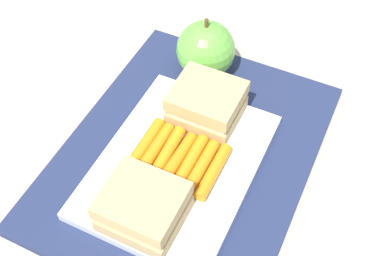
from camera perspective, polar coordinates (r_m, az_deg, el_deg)
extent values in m
plane|color=#B7AD99|center=(0.60, -0.52, -3.38)|extent=(2.40, 2.40, 0.00)
cube|color=navy|center=(0.59, -0.52, -3.10)|extent=(0.36, 0.28, 0.01)
cube|color=white|center=(0.57, -1.63, -4.30)|extent=(0.23, 0.17, 0.01)
cube|color=tan|center=(0.52, -5.56, -9.73)|extent=(0.07, 0.08, 0.02)
cube|color=beige|center=(0.51, -5.67, -9.02)|extent=(0.07, 0.07, 0.01)
cube|color=tan|center=(0.50, -5.78, -8.28)|extent=(0.07, 0.08, 0.02)
cube|color=tan|center=(0.60, 1.67, 2.06)|extent=(0.07, 0.08, 0.02)
cube|color=beige|center=(0.59, 1.70, 2.89)|extent=(0.07, 0.07, 0.01)
cube|color=tan|center=(0.58, 1.73, 3.74)|extent=(0.07, 0.08, 0.02)
cylinder|color=orange|center=(0.55, 2.49, -5.03)|extent=(0.08, 0.01, 0.02)
cylinder|color=orange|center=(0.55, 1.02, -4.58)|extent=(0.08, 0.01, 0.02)
cylinder|color=orange|center=(0.56, -0.29, -3.98)|extent=(0.08, 0.01, 0.02)
cylinder|color=orange|center=(0.56, -1.53, -3.51)|extent=(0.08, 0.01, 0.02)
cylinder|color=orange|center=(0.56, -3.02, -3.05)|extent=(0.08, 0.01, 0.02)
cylinder|color=orange|center=(0.57, -4.32, -2.49)|extent=(0.08, 0.01, 0.02)
cylinder|color=orange|center=(0.57, -5.45, -1.89)|extent=(0.08, 0.01, 0.01)
sphere|color=#66B742|center=(0.65, 1.59, 8.99)|extent=(0.08, 0.08, 0.08)
cylinder|color=brown|center=(0.62, 1.68, 11.96)|extent=(0.01, 0.01, 0.01)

